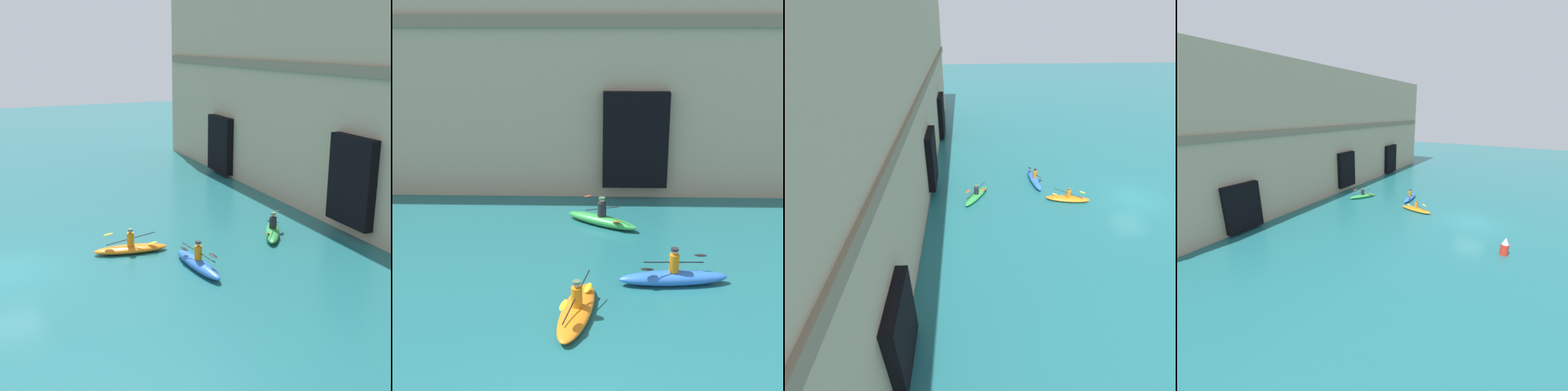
# 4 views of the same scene
# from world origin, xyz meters

# --- Properties ---
(ground_plane) EXTENTS (120.00, 120.00, 0.00)m
(ground_plane) POSITION_xyz_m (0.00, 0.00, 0.00)
(ground_plane) COLOR #1E6066
(kayak_orange) EXTENTS (1.35, 3.33, 1.10)m
(kayak_orange) POSITION_xyz_m (-0.00, 5.28, 0.21)
(kayak_orange) COLOR orange
(kayak_orange) RESTS_ON ground
(kayak_blue) EXTENTS (3.45, 0.95, 1.22)m
(kayak_blue) POSITION_xyz_m (2.91, 7.26, 0.26)
(kayak_blue) COLOR blue
(kayak_blue) RESTS_ON ground
(kayak_green) EXTENTS (3.03, 2.21, 1.17)m
(kayak_green) POSITION_xyz_m (0.67, 12.18, 0.26)
(kayak_green) COLOR green
(kayak_green) RESTS_ON ground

